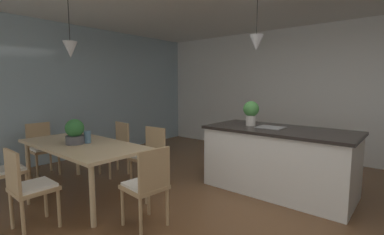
# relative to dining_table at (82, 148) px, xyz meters

# --- Properties ---
(ground_plane) EXTENTS (10.00, 8.40, 0.04)m
(ground_plane) POSITION_rel_dining_table_xyz_m (2.09, 0.81, -0.68)
(ground_plane) COLOR brown
(wall_back_kitchen) EXTENTS (10.00, 0.12, 2.70)m
(wall_back_kitchen) POSITION_rel_dining_table_xyz_m (2.09, 4.07, 0.69)
(wall_back_kitchen) COLOR white
(wall_back_kitchen) RESTS_ON ground_plane
(window_wall_left_glazing) EXTENTS (0.06, 8.40, 2.70)m
(window_wall_left_glazing) POSITION_rel_dining_table_xyz_m (-1.97, 0.81, 0.69)
(window_wall_left_glazing) COLOR #9EB7C6
(window_wall_left_glazing) RESTS_ON ground_plane
(dining_table) EXTENTS (1.92, 0.91, 0.72)m
(dining_table) POSITION_rel_dining_table_xyz_m (0.00, 0.00, 0.00)
(dining_table) COLOR #D1B284
(dining_table) RESTS_ON ground_plane
(chair_near_right) EXTENTS (0.40, 0.40, 0.87)m
(chair_near_right) POSITION_rel_dining_table_xyz_m (0.43, -0.82, -0.18)
(chair_near_right) COLOR tan
(chair_near_right) RESTS_ON ground_plane
(chair_kitchen_end) EXTENTS (0.44, 0.44, 0.87)m
(chair_kitchen_end) POSITION_rel_dining_table_xyz_m (1.33, -0.00, -0.18)
(chair_kitchen_end) COLOR tan
(chair_kitchen_end) RESTS_ON ground_plane
(chair_far_right) EXTENTS (0.44, 0.44, 0.87)m
(chair_far_right) POSITION_rel_dining_table_xyz_m (0.43, 0.82, -0.18)
(chair_far_right) COLOR tan
(chair_far_right) RESTS_ON ground_plane
(chair_window_end) EXTENTS (0.41, 0.41, 0.87)m
(chair_window_end) POSITION_rel_dining_table_xyz_m (-1.33, 0.00, -0.18)
(chair_window_end) COLOR tan
(chair_window_end) RESTS_ON ground_plane
(chair_near_left) EXTENTS (0.41, 0.41, 0.87)m
(chair_near_left) POSITION_rel_dining_table_xyz_m (-0.43, -0.82, -0.18)
(chair_near_left) COLOR tan
(chair_near_left) RESTS_ON ground_plane
(chair_far_left) EXTENTS (0.43, 0.43, 0.87)m
(chair_far_left) POSITION_rel_dining_table_xyz_m (-0.43, 0.82, -0.18)
(chair_far_left) COLOR tan
(chair_far_left) RESTS_ON ground_plane
(kitchen_island) EXTENTS (2.00, 0.97, 0.91)m
(kitchen_island) POSITION_rel_dining_table_xyz_m (1.98, 1.86, -0.20)
(kitchen_island) COLOR white
(kitchen_island) RESTS_ON ground_plane
(pendant_over_table) EXTENTS (0.17, 0.17, 0.86)m
(pendant_over_table) POSITION_rel_dining_table_xyz_m (0.12, -0.15, 1.28)
(pendant_over_table) COLOR black
(pendant_over_island_main) EXTENTS (0.20, 0.20, 0.70)m
(pendant_over_island_main) POSITION_rel_dining_table_xyz_m (1.59, 1.86, 1.45)
(pendant_over_island_main) COLOR black
(potted_plant_on_island) EXTENTS (0.23, 0.23, 0.37)m
(potted_plant_on_island) POSITION_rel_dining_table_xyz_m (1.54, 1.86, 0.46)
(potted_plant_on_island) COLOR beige
(potted_plant_on_island) RESTS_ON kitchen_island
(potted_plant_on_table) EXTENTS (0.24, 0.24, 0.33)m
(potted_plant_on_table) POSITION_rel_dining_table_xyz_m (-0.04, -0.07, 0.23)
(potted_plant_on_table) COLOR #4C4C51
(potted_plant_on_table) RESTS_ON dining_table
(vase_on_dining_table) EXTENTS (0.09, 0.09, 0.16)m
(vase_on_dining_table) POSITION_rel_dining_table_xyz_m (0.03, 0.06, 0.15)
(vase_on_dining_table) COLOR slate
(vase_on_dining_table) RESTS_ON dining_table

